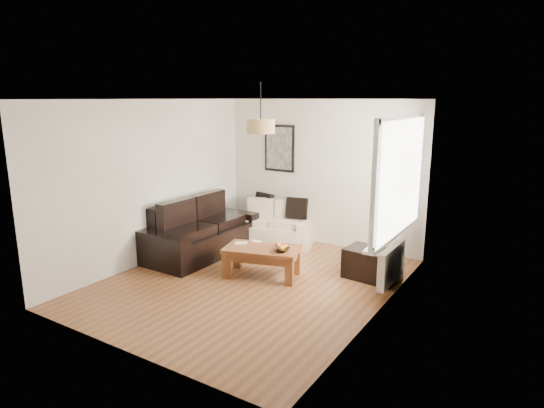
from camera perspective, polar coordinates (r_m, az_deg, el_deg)
The scene contains 21 objects.
floor at distance 6.84m, azimuth -2.71°, elevation -9.58°, with size 4.50×4.50×0.00m, color brown.
ceiling at distance 6.32m, azimuth -2.97°, elevation 12.78°, with size 3.80×4.50×0.00m, color white, non-canonical shape.
wall_back at distance 8.36m, azimuth 6.03°, elevation 3.82°, with size 3.80×0.04×2.60m, color silver, non-canonical shape.
wall_front at distance 4.84m, azimuth -18.28°, elevation -3.52°, with size 3.80×0.04×2.60m, color silver, non-canonical shape.
wall_left at distance 7.68m, azimuth -14.56°, elevation 2.66°, with size 0.04×4.50×2.60m, color silver, non-canonical shape.
wall_right at distance 5.61m, azimuth 13.31°, elevation -0.98°, with size 0.04×4.50×2.60m, color silver, non-canonical shape.
window_bay at distance 6.31m, azimuth 15.48°, elevation 3.20°, with size 0.14×1.90×1.60m, color white, non-canonical shape.
radiator at distance 6.63m, azimuth 14.52°, elevation -7.21°, with size 0.10×0.90×0.52m, color white.
poster at distance 8.69m, azimuth 0.93°, elevation 6.89°, with size 0.62×0.04×0.87m, color black, non-canonical shape.
pendant_shade at distance 6.57m, azimuth -1.41°, elevation 9.57°, with size 0.40×0.40×0.20m, color tan.
loveseat_cream at distance 8.50m, azimuth 0.11°, elevation -2.40°, with size 1.48×0.81×0.74m, color beige, non-canonical shape.
sofa_leather at distance 7.98m, azimuth -8.73°, elevation -3.01°, with size 2.06×1.00×0.89m, color black, non-canonical shape.
coffee_table at distance 6.97m, azimuth -1.23°, elevation -7.13°, with size 1.10×0.60×0.45m, color brown, non-canonical shape.
ottoman at distance 7.04m, azimuth 12.25°, elevation -7.26°, with size 0.78×0.50×0.44m, color black.
cushion_left at distance 8.74m, azimuth -1.04°, elevation 0.10°, with size 0.39×0.12×0.39m, color black.
cushion_right at distance 8.38m, azimuth 3.06°, elevation -0.51°, with size 0.38×0.12×0.38m, color black.
fruit_bowl at distance 6.71m, azimuth 1.24°, elevation -5.65°, with size 0.22×0.22×0.05m, color black.
orange_a at distance 6.74m, azimuth 1.20°, elevation -5.46°, with size 0.07×0.07×0.07m, color #FF9F15.
orange_b at distance 6.80m, azimuth 1.66°, elevation -5.29°, with size 0.07×0.07×0.07m, color orange.
orange_c at distance 6.86m, azimuth 0.77°, elevation -5.11°, with size 0.08×0.08×0.08m, color #D84D12.
papers at distance 7.11m, azimuth -3.82°, elevation -4.82°, with size 0.18×0.13×0.01m, color silver.
Camera 1 is at (3.62, -5.17, 2.62)m, focal length 30.55 mm.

